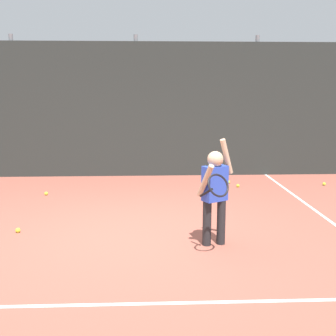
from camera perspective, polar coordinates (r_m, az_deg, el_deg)
The scene contains 13 objects.
ground_plane at distance 5.90m, azimuth -5.24°, elevation -8.86°, with size 20.00×20.00×0.00m, color #9E5142.
court_line_baseline at distance 4.12m, azimuth -6.55°, elevation -17.72°, with size 9.00×0.05×0.00m, color white.
court_line_sideline at distance 7.36m, azimuth 19.30°, elevation -5.49°, with size 0.05×9.00×0.00m, color white.
back_fence_windscreen at distance 9.69m, azimuth -4.25°, elevation 7.75°, with size 11.17×0.08×3.00m, color #282D2B.
fence_post_1 at distance 10.19m, azimuth -19.84°, elevation 7.72°, with size 0.09×0.09×3.15m, color slate.
fence_post_2 at distance 9.74m, azimuth -4.24°, elevation 8.20°, with size 0.09×0.09×3.15m, color slate.
fence_post_3 at distance 10.04m, azimuth 11.62°, elevation 8.08°, with size 0.09×0.09×3.15m, color slate.
tennis_player at distance 5.32m, azimuth 6.32°, elevation -2.89°, with size 0.51×0.82×1.35m.
tennis_ball_0 at distance 9.37m, azimuth 20.24°, elevation -2.02°, with size 0.07×0.07×0.07m, color #CCE033.
tennis_ball_1 at distance 8.76m, azimuth 9.38°, elevation -2.35°, with size 0.07×0.07×0.07m, color #CCE033.
tennis_ball_2 at distance 6.29m, azimuth -19.52°, elevation -7.89°, with size 0.07×0.07×0.07m, color #CCE033.
tennis_ball_5 at distance 8.31m, azimuth -16.05°, elevation -3.31°, with size 0.07×0.07×0.07m, color #CCE033.
tennis_ball_7 at distance 9.07m, azimuth 8.14°, elevation -1.88°, with size 0.07×0.07×0.07m, color #CCE033.
Camera 1 is at (0.29, -5.57, 1.94)m, focal length 45.37 mm.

